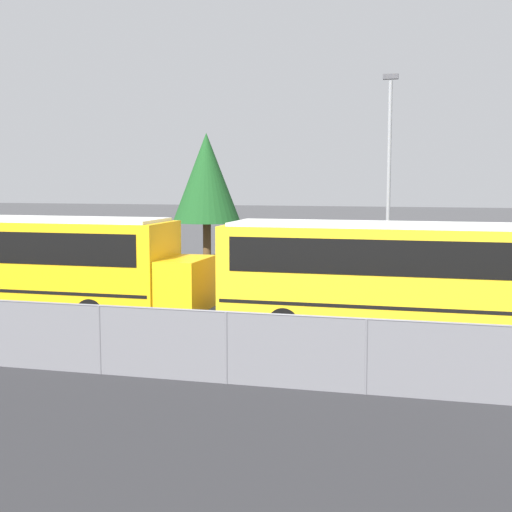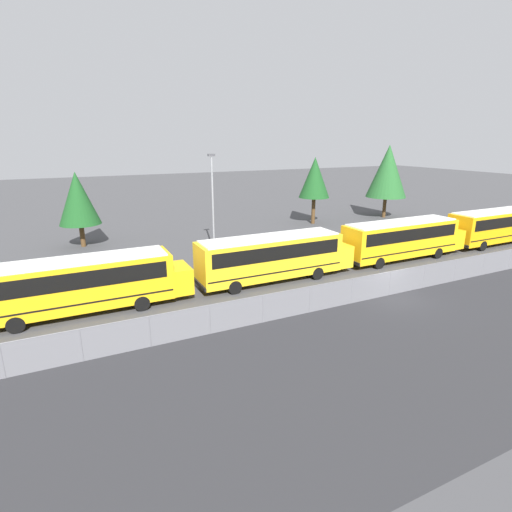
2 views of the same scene
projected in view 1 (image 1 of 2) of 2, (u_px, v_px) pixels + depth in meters
name	position (u px, v px, depth m)	size (l,w,h in m)	color
school_bus_2	(25.00, 258.00, 23.31)	(11.82, 2.63, 3.28)	yellow
school_bus_3	(414.00, 271.00, 20.20)	(11.82, 2.63, 3.28)	yellow
light_pole	(389.00, 174.00, 28.37)	(0.60, 0.24, 8.61)	gray
tree_2	(207.00, 178.00, 38.46)	(3.71, 3.71, 6.97)	#51381E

